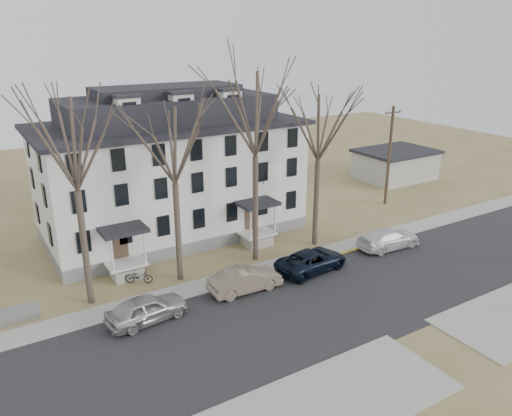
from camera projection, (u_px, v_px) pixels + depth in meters
ground at (330, 325)px, 28.60m from camera, size 120.00×120.00×0.00m
main_road at (309, 310)px, 30.21m from camera, size 120.00×10.00×0.04m
far_sidewalk at (257, 272)px, 35.03m from camera, size 120.00×2.00×0.08m
yellow_curb at (321, 260)px, 36.78m from camera, size 14.00×0.25×0.06m
boarding_house at (171, 170)px, 40.27m from camera, size 20.80×12.36×12.05m
distant_building at (395, 164)px, 56.96m from camera, size 8.50×6.50×3.35m
tree_far_left at (71, 138)px, 27.62m from camera, size 8.40×8.40×13.72m
tree_mid_left at (173, 140)px, 30.83m from camera, size 7.80×7.80×12.74m
tree_center at (255, 108)px, 33.30m from camera, size 9.00×9.00×14.70m
tree_mid_right at (319, 123)px, 36.50m from camera, size 7.80×7.80×12.74m
utility_pole_far at (389, 155)px, 47.36m from camera, size 2.00×0.28×9.50m
car_silver at (147, 309)px, 28.72m from camera, size 4.95×2.46×1.62m
car_tan at (245, 280)px, 32.12m from camera, size 4.88×1.82×1.59m
car_navy at (312, 261)px, 34.95m from camera, size 5.62×3.03×1.50m
car_white at (388, 239)px, 38.66m from camera, size 5.39×2.43×1.53m
bicycle_left at (139, 277)px, 33.22m from camera, size 1.91×1.57×0.98m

